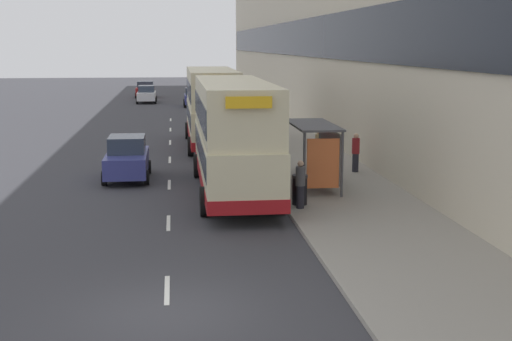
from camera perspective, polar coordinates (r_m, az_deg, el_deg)
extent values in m
plane|color=#38383D|center=(15.59, -7.17, -11.31)|extent=(220.00, 220.00, 0.00)
cube|color=gray|center=(53.69, 0.12, 4.10)|extent=(5.00, 93.00, 0.14)
cube|color=beige|center=(54.02, 4.42, 11.22)|extent=(3.00, 93.00, 13.52)
cube|color=black|center=(53.74, 2.77, 10.52)|extent=(0.12, 89.28, 2.43)
cube|color=silver|center=(17.00, -7.13, -9.45)|extent=(0.12, 2.00, 0.01)
cube|color=silver|center=(23.10, -7.02, -4.18)|extent=(0.12, 2.00, 0.01)
cube|color=silver|center=(29.31, -6.96, -1.13)|extent=(0.12, 2.00, 0.01)
cube|color=silver|center=(35.58, -6.91, 0.86)|extent=(0.12, 2.00, 0.01)
cube|color=silver|center=(41.87, -6.88, 2.24)|extent=(0.12, 2.00, 0.01)
cube|color=silver|center=(48.19, -6.86, 3.27)|extent=(0.12, 2.00, 0.01)
cube|color=silver|center=(54.51, -6.85, 4.06)|extent=(0.12, 2.00, 0.01)
cube|color=#4C4C51|center=(27.73, 4.59, 3.66)|extent=(1.60, 4.20, 0.08)
cylinder|color=#4C4C51|center=(25.82, 3.88, 0.42)|extent=(0.10, 0.10, 2.40)
cylinder|color=#4C4C51|center=(29.72, 2.48, 1.70)|extent=(0.10, 0.10, 2.40)
cylinder|color=#4C4C51|center=(26.11, 6.91, 0.47)|extent=(0.10, 0.10, 2.40)
cylinder|color=#4C4C51|center=(29.97, 5.13, 1.74)|extent=(0.10, 0.10, 2.40)
cube|color=#99A8B2|center=(28.01, 5.90, 1.39)|extent=(0.04, 3.68, 1.92)
cube|color=#D86633|center=(26.01, 5.38, 0.57)|extent=(1.19, 0.10, 1.82)
cube|color=maroon|center=(28.07, 5.02, -0.38)|extent=(0.36, 2.80, 0.08)
cube|color=beige|center=(27.04, -1.79, 1.05)|extent=(2.55, 10.93, 1.85)
cube|color=beige|center=(26.81, -1.81, 5.07)|extent=(2.50, 10.60, 1.95)
cube|color=maroon|center=(27.16, -1.78, -0.40)|extent=(2.58, 10.99, 0.45)
cube|color=#2D3847|center=(26.98, -1.79, 1.83)|extent=(2.58, 10.28, 0.81)
cube|color=#2D3847|center=(26.81, -1.81, 4.86)|extent=(2.55, 10.28, 0.94)
cube|color=yellow|center=(21.35, -0.58, 5.47)|extent=(1.40, 0.08, 0.36)
cylinder|color=black|center=(30.78, -4.73, 0.39)|extent=(0.30, 1.00, 1.00)
cylinder|color=black|center=(30.96, -0.01, 0.48)|extent=(0.30, 1.00, 1.00)
cylinder|color=black|center=(23.81, -4.14, -2.48)|extent=(0.30, 1.00, 1.00)
cylinder|color=black|center=(24.05, 1.94, -2.33)|extent=(0.30, 1.00, 1.00)
cube|color=beige|center=(39.75, -3.55, 3.94)|extent=(2.55, 10.35, 1.85)
cube|color=beige|center=(39.59, -3.58, 6.68)|extent=(2.50, 10.04, 1.95)
cube|color=maroon|center=(39.83, -3.54, 2.94)|extent=(2.58, 10.40, 0.45)
cube|color=#2D3847|center=(39.71, -3.56, 4.47)|extent=(2.58, 9.73, 0.81)
cube|color=#2D3847|center=(39.60, -3.58, 6.54)|extent=(2.55, 9.73, 0.94)
cube|color=yellow|center=(34.42, -3.13, 7.21)|extent=(1.40, 0.08, 0.36)
cylinder|color=black|center=(43.30, -5.48, 3.19)|extent=(0.30, 1.00, 1.00)
cylinder|color=black|center=(43.43, -2.11, 3.25)|extent=(0.30, 1.00, 1.00)
cylinder|color=black|center=(36.64, -5.26, 1.94)|extent=(0.30, 1.00, 1.00)
cylinder|color=black|center=(36.78, -1.28, 2.01)|extent=(0.30, 1.00, 1.00)
cube|color=silver|center=(70.67, -8.75, 5.92)|extent=(1.73, 4.19, 0.75)
cube|color=#2D3847|center=(70.83, -8.76, 6.49)|extent=(1.52, 2.01, 0.62)
cylinder|color=black|center=(69.38, -8.06, 5.55)|extent=(0.20, 0.60, 0.60)
cylinder|color=black|center=(69.44, -9.49, 5.52)|extent=(0.20, 0.60, 0.60)
cylinder|color=black|center=(71.97, -8.01, 5.71)|extent=(0.20, 0.60, 0.60)
cylinder|color=black|center=(72.03, -9.39, 5.68)|extent=(0.20, 0.60, 0.60)
cube|color=maroon|center=(77.75, -8.84, 6.30)|extent=(1.89, 3.99, 0.79)
cube|color=#2D3847|center=(77.90, -8.85, 6.84)|extent=(1.66, 1.92, 0.65)
cylinder|color=black|center=(76.51, -8.16, 5.96)|extent=(0.20, 0.60, 0.60)
cylinder|color=black|center=(76.58, -9.58, 5.93)|extent=(0.20, 0.60, 0.60)
cylinder|color=black|center=(78.98, -8.11, 6.09)|extent=(0.20, 0.60, 0.60)
cylinder|color=black|center=(79.05, -9.49, 6.06)|extent=(0.20, 0.60, 0.60)
cube|color=navy|center=(30.63, -10.27, 0.63)|extent=(1.70, 4.14, 0.84)
cube|color=#2D3847|center=(30.72, -10.29, 2.09)|extent=(1.50, 1.99, 0.69)
cylinder|color=black|center=(29.40, -8.74, -0.55)|extent=(0.20, 0.60, 0.60)
cylinder|color=black|center=(29.51, -12.05, -0.62)|extent=(0.20, 0.60, 0.60)
cylinder|color=black|center=(31.92, -8.58, 0.29)|extent=(0.20, 0.60, 0.60)
cylinder|color=black|center=(32.03, -11.63, 0.23)|extent=(0.20, 0.60, 0.60)
cube|color=navy|center=(65.92, -4.98, 5.72)|extent=(1.72, 3.81, 0.79)
cube|color=#2D3847|center=(65.68, -4.99, 6.33)|extent=(1.51, 1.83, 0.64)
cylinder|color=black|center=(67.11, -5.75, 5.45)|extent=(0.20, 0.60, 0.60)
cylinder|color=black|center=(67.16, -4.27, 5.48)|extent=(0.20, 0.60, 0.60)
cylinder|color=black|center=(64.76, -5.71, 5.28)|extent=(0.20, 0.60, 0.60)
cylinder|color=black|center=(64.81, -4.18, 5.31)|extent=(0.20, 0.60, 0.60)
cylinder|color=#23232D|center=(31.51, 7.96, 0.63)|extent=(0.28, 0.28, 0.81)
cylinder|color=maroon|center=(31.39, 7.99, 1.96)|extent=(0.34, 0.34, 0.67)
sphere|color=tan|center=(31.33, 8.01, 2.77)|extent=(0.22, 0.22, 0.22)
cylinder|color=#23232D|center=(32.67, 5.03, 1.03)|extent=(0.28, 0.28, 0.81)
cylinder|color=#997F51|center=(32.56, 5.05, 2.32)|extent=(0.34, 0.34, 0.68)
sphere|color=tan|center=(32.51, 5.06, 3.10)|extent=(0.22, 0.22, 0.22)
cylinder|color=#23232D|center=(24.32, 3.56, -2.12)|extent=(0.27, 0.27, 0.79)
cylinder|color=#4C4C51|center=(24.18, 3.58, -0.45)|extent=(0.33, 0.33, 0.65)
sphere|color=tan|center=(24.10, 3.59, 0.56)|extent=(0.21, 0.21, 0.21)
cylinder|color=black|center=(24.87, 3.51, -1.65)|extent=(0.52, 0.52, 0.95)
cylinder|color=#2D2D33|center=(24.77, 3.53, -0.46)|extent=(0.55, 0.55, 0.10)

